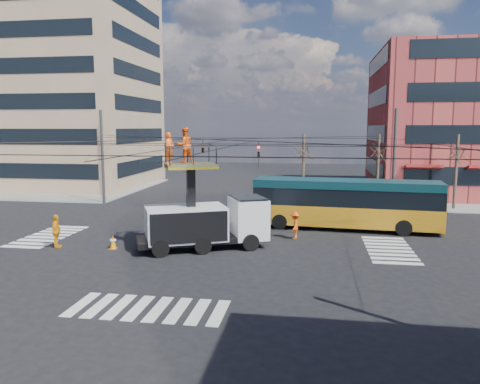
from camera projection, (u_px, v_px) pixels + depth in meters
name	position (u px, v px, depth m)	size (l,w,h in m)	color
ground	(209.00, 242.00, 26.85)	(120.00, 120.00, 0.00)	black
sidewalk_ne	(475.00, 197.00, 44.12)	(18.00, 18.00, 0.12)	slate
sidewalk_nw	(63.00, 188.00, 50.63)	(18.00, 18.00, 0.12)	slate
crosswalks	(209.00, 242.00, 26.84)	(22.40, 22.40, 0.02)	silver
building_tower	(62.00, 50.00, 51.64)	(18.06, 16.06, 30.00)	#916F5C
overhead_network	(209.00, 167.00, 26.66)	(24.24, 24.24, 8.00)	#2D2D30
tree_a	(304.00, 151.00, 38.64)	(2.00, 2.00, 6.00)	#382B21
tree_b	(379.00, 151.00, 37.71)	(2.00, 2.00, 6.00)	#382B21
tree_c	(457.00, 152.00, 36.78)	(2.00, 2.00, 6.00)	#382B21
utility_truck	(206.00, 210.00, 25.34)	(7.32, 4.99, 6.57)	black
city_bus	(345.00, 203.00, 30.21)	(11.95, 3.60, 3.20)	orange
traffic_cone	(113.00, 242.00, 25.41)	(0.36, 0.36, 0.75)	orange
worker_ground	(56.00, 231.00, 25.58)	(1.08, 0.45, 1.84)	orange
flagger	(295.00, 225.00, 27.54)	(1.07, 0.61, 1.65)	#F9550F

